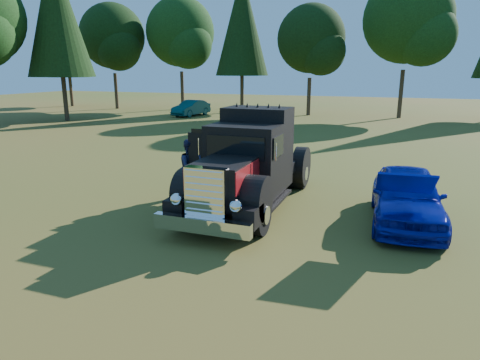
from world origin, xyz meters
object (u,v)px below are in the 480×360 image
object	(u,v)px
spectator_far	(191,168)
distant_teal_car	(191,108)
spectator_near	(203,171)
hotrod_coupe	(407,196)
diamond_t_truck	(248,167)

from	to	relation	value
spectator_far	distant_teal_car	bearing A→B (deg)	50.16
spectator_near	distant_teal_car	distance (m)	26.26
hotrod_coupe	spectator_far	xyz separation A→B (m)	(-6.70, 0.19, 0.20)
spectator_far	distant_teal_car	world-z (taller)	spectator_far
diamond_t_truck	spectator_far	distance (m)	2.17
hotrod_coupe	spectator_near	bearing A→B (deg)	178.17
diamond_t_truck	distant_teal_car	world-z (taller)	diamond_t_truck
hotrod_coupe	distant_teal_car	bearing A→B (deg)	128.19
diamond_t_truck	hotrod_coupe	distance (m)	4.61
spectator_far	distant_teal_car	size ratio (longest dim) A/B	0.45
hotrod_coupe	spectator_far	distance (m)	6.70
hotrod_coupe	spectator_near	distance (m)	6.28
hotrod_coupe	spectator_far	size ratio (longest dim) A/B	2.37
diamond_t_truck	spectator_near	bearing A→B (deg)	167.50
spectator_far	hotrod_coupe	bearing A→B (deg)	-68.29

